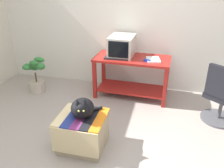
{
  "coord_description": "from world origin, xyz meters",
  "views": [
    {
      "loc": [
        0.77,
        -2.11,
        2.0
      ],
      "look_at": [
        0.04,
        0.85,
        0.55
      ],
      "focal_mm": 37.84,
      "sensor_mm": 36.0,
      "label": 1
    }
  ],
  "objects": [
    {
      "name": "keyboard",
      "position": [
        -0.04,
        1.47,
        0.72
      ],
      "size": [
        0.41,
        0.16,
        0.02
      ],
      "primitive_type": "cube",
      "rotation": [
        0.0,
        0.0,
        0.04
      ],
      "color": "black",
      "rests_on": "desk"
    },
    {
      "name": "stapler",
      "position": [
        0.46,
        1.45,
        0.73
      ],
      "size": [
        0.11,
        0.09,
        0.04
      ],
      "primitive_type": "cube",
      "rotation": [
        0.0,
        0.0,
        1.06
      ],
      "color": "#2342B7",
      "rests_on": "desk"
    },
    {
      "name": "potted_plant",
      "position": [
        -1.49,
        1.34,
        0.28
      ],
      "size": [
        0.42,
        0.34,
        0.63
      ],
      "color": "#B7A893",
      "rests_on": "ground_plane"
    },
    {
      "name": "tv_monitor",
      "position": [
        0.01,
        1.67,
        0.87
      ],
      "size": [
        0.41,
        0.52,
        0.34
      ],
      "rotation": [
        0.0,
        0.0,
        -0.03
      ],
      "color": "#BCB7A8",
      "rests_on": "desk"
    },
    {
      "name": "desk",
      "position": [
        0.2,
        1.6,
        0.48
      ],
      "size": [
        1.27,
        0.62,
        0.71
      ],
      "rotation": [
        0.0,
        0.0,
        -0.03
      ],
      "color": "maroon",
      "rests_on": "ground_plane"
    },
    {
      "name": "book",
      "position": [
        0.55,
        1.55,
        0.72
      ],
      "size": [
        0.26,
        0.32,
        0.02
      ],
      "primitive_type": "cube",
      "rotation": [
        0.0,
        0.0,
        0.22
      ],
      "color": "white",
      "rests_on": "desk"
    },
    {
      "name": "office_chair",
      "position": [
        1.57,
        1.11,
        0.39
      ],
      "size": [
        0.59,
        0.59,
        0.89
      ],
      "rotation": [
        0.0,
        0.0,
        2.52
      ],
      "color": "#4C4C51",
      "rests_on": "ground_plane"
    },
    {
      "name": "ground_plane",
      "position": [
        0.0,
        0.0,
        0.0
      ],
      "size": [
        14.0,
        14.0,
        0.0
      ],
      "primitive_type": "plane",
      "color": "#9E9389"
    },
    {
      "name": "back_wall",
      "position": [
        0.0,
        2.05,
        1.3
      ],
      "size": [
        8.0,
        0.1,
        2.6
      ],
      "primitive_type": "cube",
      "color": "silver",
      "rests_on": "ground_plane"
    },
    {
      "name": "ottoman_with_blanket",
      "position": [
        -0.16,
        0.11,
        0.22
      ],
      "size": [
        0.57,
        0.54,
        0.44
      ],
      "color": "tan",
      "rests_on": "ground_plane"
    },
    {
      "name": "cat",
      "position": [
        -0.14,
        0.11,
        0.56
      ],
      "size": [
        0.37,
        0.41,
        0.29
      ],
      "rotation": [
        0.0,
        0.0,
        0.3
      ],
      "color": "black",
      "rests_on": "ottoman_with_blanket"
    }
  ]
}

